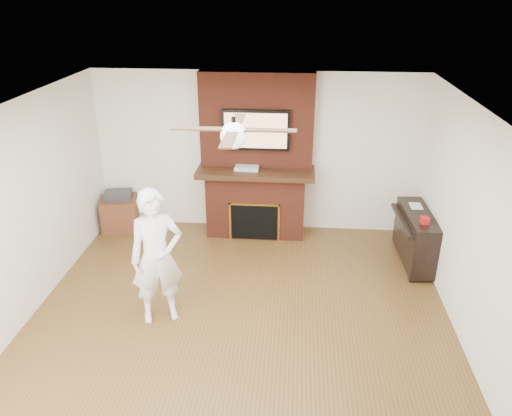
# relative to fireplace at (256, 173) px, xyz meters

# --- Properties ---
(room_shell) EXTENTS (5.36, 5.86, 2.86)m
(room_shell) POSITION_rel_fireplace_xyz_m (0.00, -2.55, 0.25)
(room_shell) COLOR #513718
(room_shell) RESTS_ON ground
(fireplace) EXTENTS (1.78, 0.64, 2.50)m
(fireplace) POSITION_rel_fireplace_xyz_m (0.00, 0.00, 0.00)
(fireplace) COLOR maroon
(fireplace) RESTS_ON ground
(tv) EXTENTS (1.00, 0.08, 0.60)m
(tv) POSITION_rel_fireplace_xyz_m (0.00, -0.05, 0.68)
(tv) COLOR black
(tv) RESTS_ON fireplace
(ceiling_fan) EXTENTS (1.21, 1.21, 0.31)m
(ceiling_fan) POSITION_rel_fireplace_xyz_m (-0.00, -2.55, 1.34)
(ceiling_fan) COLOR black
(ceiling_fan) RESTS_ON room_shell
(person) EXTENTS (0.71, 0.60, 1.64)m
(person) POSITION_rel_fireplace_xyz_m (-0.93, -2.36, -0.18)
(person) COLOR white
(person) RESTS_ON ground
(side_table) EXTENTS (0.64, 0.64, 0.63)m
(side_table) POSITION_rel_fireplace_xyz_m (-2.20, -0.07, -0.71)
(side_table) COLOR #532A17
(side_table) RESTS_ON ground
(piano) EXTENTS (0.48, 1.19, 0.86)m
(piano) POSITION_rel_fireplace_xyz_m (2.31, -0.78, -0.58)
(piano) COLOR black
(piano) RESTS_ON ground
(cable_box) EXTENTS (0.37, 0.22, 0.05)m
(cable_box) POSITION_rel_fireplace_xyz_m (-0.13, -0.10, 0.11)
(cable_box) COLOR silver
(cable_box) RESTS_ON fireplace
(candle_orange) EXTENTS (0.07, 0.07, 0.12)m
(candle_orange) POSITION_rel_fireplace_xyz_m (-0.20, -0.20, -0.93)
(candle_orange) COLOR #E54F1A
(candle_orange) RESTS_ON ground
(candle_green) EXTENTS (0.07, 0.07, 0.10)m
(candle_green) POSITION_rel_fireplace_xyz_m (-0.01, -0.20, -0.94)
(candle_green) COLOR #4B772F
(candle_green) RESTS_ON ground
(candle_cream) EXTENTS (0.08, 0.08, 0.11)m
(candle_cream) POSITION_rel_fireplace_xyz_m (0.07, -0.17, -0.94)
(candle_cream) COLOR beige
(candle_cream) RESTS_ON ground
(candle_blue) EXTENTS (0.07, 0.07, 0.07)m
(candle_blue) POSITION_rel_fireplace_xyz_m (0.25, -0.17, -0.96)
(candle_blue) COLOR #2C4B86
(candle_blue) RESTS_ON ground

